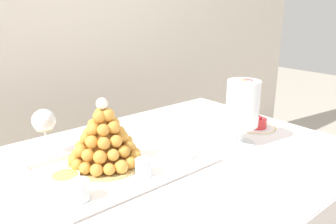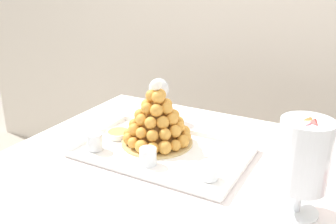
{
  "view_description": "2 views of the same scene",
  "coord_description": "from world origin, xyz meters",
  "px_view_note": "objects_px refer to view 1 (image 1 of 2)",
  "views": [
    {
      "loc": [
        -0.71,
        -0.83,
        1.33
      ],
      "look_at": [
        -0.01,
        0.0,
        0.98
      ],
      "focal_mm": 35.56,
      "sensor_mm": 36.0,
      "label": 1
    },
    {
      "loc": [
        0.39,
        -0.93,
        1.39
      ],
      "look_at": [
        -0.11,
        -0.02,
        0.99
      ],
      "focal_mm": 39.62,
      "sensor_mm": 36.0,
      "label": 2
    }
  ],
  "objects_px": {
    "croquembouche": "(104,140)",
    "creme_brulee_ramekin": "(65,177)",
    "dessert_cup_centre": "(187,150)",
    "wine_glass": "(44,122)",
    "dessert_cup_left": "(80,190)",
    "fruit_tart_plate": "(257,125)",
    "serving_tray": "(126,165)",
    "macaron_goblet": "(243,104)",
    "dessert_cup_mid_left": "(144,168)"
  },
  "relations": [
    {
      "from": "serving_tray",
      "to": "fruit_tart_plate",
      "type": "bearing_deg",
      "value": -5.33
    },
    {
      "from": "dessert_cup_mid_left",
      "to": "serving_tray",
      "type": "bearing_deg",
      "value": 91.73
    },
    {
      "from": "croquembouche",
      "to": "dessert_cup_mid_left",
      "type": "distance_m",
      "value": 0.17
    },
    {
      "from": "dessert_cup_left",
      "to": "dessert_cup_mid_left",
      "type": "bearing_deg",
      "value": -0.69
    },
    {
      "from": "creme_brulee_ramekin",
      "to": "fruit_tart_plate",
      "type": "distance_m",
      "value": 0.86
    },
    {
      "from": "serving_tray",
      "to": "wine_glass",
      "type": "relative_size",
      "value": 3.24
    },
    {
      "from": "wine_glass",
      "to": "creme_brulee_ramekin",
      "type": "bearing_deg",
      "value": -98.05
    },
    {
      "from": "croquembouche",
      "to": "creme_brulee_ramekin",
      "type": "height_order",
      "value": "croquembouche"
    },
    {
      "from": "croquembouche",
      "to": "dessert_cup_centre",
      "type": "xyz_separation_m",
      "value": [
        0.25,
        -0.13,
        -0.06
      ]
    },
    {
      "from": "serving_tray",
      "to": "dessert_cup_mid_left",
      "type": "height_order",
      "value": "dessert_cup_mid_left"
    },
    {
      "from": "croquembouche",
      "to": "macaron_goblet",
      "type": "bearing_deg",
      "value": -18.31
    },
    {
      "from": "serving_tray",
      "to": "croquembouche",
      "type": "bearing_deg",
      "value": 134.85
    },
    {
      "from": "fruit_tart_plate",
      "to": "wine_glass",
      "type": "relative_size",
      "value": 0.99
    },
    {
      "from": "dessert_cup_left",
      "to": "macaron_goblet",
      "type": "xyz_separation_m",
      "value": [
        0.67,
        -0.02,
        0.13
      ]
    },
    {
      "from": "creme_brulee_ramekin",
      "to": "macaron_goblet",
      "type": "bearing_deg",
      "value": -12.66
    },
    {
      "from": "dessert_cup_centre",
      "to": "macaron_goblet",
      "type": "height_order",
      "value": "macaron_goblet"
    },
    {
      "from": "serving_tray",
      "to": "creme_brulee_ramekin",
      "type": "distance_m",
      "value": 0.21
    },
    {
      "from": "dessert_cup_left",
      "to": "dessert_cup_mid_left",
      "type": "distance_m",
      "value": 0.21
    },
    {
      "from": "croquembouche",
      "to": "creme_brulee_ramekin",
      "type": "xyz_separation_m",
      "value": [
        -0.15,
        -0.02,
        -0.08
      ]
    },
    {
      "from": "dessert_cup_left",
      "to": "fruit_tart_plate",
      "type": "xyz_separation_m",
      "value": [
        0.86,
        0.03,
        -0.02
      ]
    },
    {
      "from": "croquembouche",
      "to": "wine_glass",
      "type": "height_order",
      "value": "croquembouche"
    },
    {
      "from": "croquembouche",
      "to": "dessert_cup_centre",
      "type": "bearing_deg",
      "value": -27.91
    },
    {
      "from": "dessert_cup_mid_left",
      "to": "wine_glass",
      "type": "xyz_separation_m",
      "value": [
        -0.17,
        0.37,
        0.09
      ]
    },
    {
      "from": "dessert_cup_left",
      "to": "fruit_tart_plate",
      "type": "bearing_deg",
      "value": 2.31
    },
    {
      "from": "creme_brulee_ramekin",
      "to": "dessert_cup_centre",
      "type": "bearing_deg",
      "value": -15.73
    },
    {
      "from": "creme_brulee_ramekin",
      "to": "macaron_goblet",
      "type": "relative_size",
      "value": 0.34
    },
    {
      "from": "dessert_cup_centre",
      "to": "macaron_goblet",
      "type": "distance_m",
      "value": 0.29
    },
    {
      "from": "dessert_cup_mid_left",
      "to": "dessert_cup_centre",
      "type": "bearing_deg",
      "value": 3.73
    },
    {
      "from": "wine_glass",
      "to": "macaron_goblet",
      "type": "bearing_deg",
      "value": -31.66
    },
    {
      "from": "serving_tray",
      "to": "croquembouche",
      "type": "xyz_separation_m",
      "value": [
        -0.05,
        0.05,
        0.09
      ]
    },
    {
      "from": "dessert_cup_left",
      "to": "dessert_cup_centre",
      "type": "xyz_separation_m",
      "value": [
        0.42,
        0.01,
        -0.0
      ]
    },
    {
      "from": "fruit_tart_plate",
      "to": "wine_glass",
      "type": "distance_m",
      "value": 0.89
    },
    {
      "from": "croquembouche",
      "to": "fruit_tart_plate",
      "type": "distance_m",
      "value": 0.71
    },
    {
      "from": "serving_tray",
      "to": "croquembouche",
      "type": "distance_m",
      "value": 0.11
    },
    {
      "from": "serving_tray",
      "to": "croquembouche",
      "type": "height_order",
      "value": "croquembouche"
    },
    {
      "from": "creme_brulee_ramekin",
      "to": "serving_tray",
      "type": "bearing_deg",
      "value": -8.36
    },
    {
      "from": "croquembouche",
      "to": "dessert_cup_centre",
      "type": "height_order",
      "value": "croquembouche"
    },
    {
      "from": "dessert_cup_mid_left",
      "to": "wine_glass",
      "type": "relative_size",
      "value": 0.32
    },
    {
      "from": "dessert_cup_left",
      "to": "creme_brulee_ramekin",
      "type": "xyz_separation_m",
      "value": [
        0.01,
        0.13,
        -0.02
      ]
    },
    {
      "from": "serving_tray",
      "to": "creme_brulee_ramekin",
      "type": "height_order",
      "value": "creme_brulee_ramekin"
    },
    {
      "from": "dessert_cup_centre",
      "to": "wine_glass",
      "type": "height_order",
      "value": "wine_glass"
    },
    {
      "from": "dessert_cup_mid_left",
      "to": "fruit_tart_plate",
      "type": "distance_m",
      "value": 0.65
    },
    {
      "from": "dessert_cup_mid_left",
      "to": "fruit_tart_plate",
      "type": "bearing_deg",
      "value": 3.3
    },
    {
      "from": "croquembouche",
      "to": "dessert_cup_mid_left",
      "type": "xyz_separation_m",
      "value": [
        0.05,
        -0.15,
        -0.06
      ]
    },
    {
      "from": "dessert_cup_left",
      "to": "wine_glass",
      "type": "bearing_deg",
      "value": 83.22
    },
    {
      "from": "creme_brulee_ramekin",
      "to": "wine_glass",
      "type": "height_order",
      "value": "wine_glass"
    },
    {
      "from": "serving_tray",
      "to": "dessert_cup_mid_left",
      "type": "xyz_separation_m",
      "value": [
        0.0,
        -0.1,
        0.03
      ]
    },
    {
      "from": "serving_tray",
      "to": "fruit_tart_plate",
      "type": "relative_size",
      "value": 3.29
    },
    {
      "from": "dessert_cup_mid_left",
      "to": "creme_brulee_ramekin",
      "type": "distance_m",
      "value": 0.24
    },
    {
      "from": "croquembouche",
      "to": "dessert_cup_centre",
      "type": "distance_m",
      "value": 0.29
    }
  ]
}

